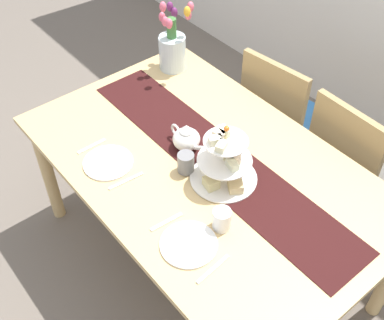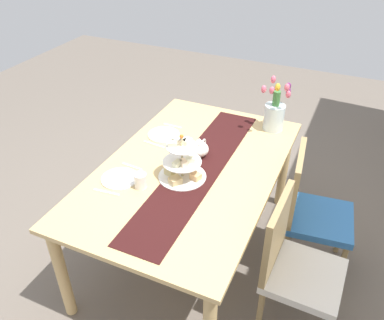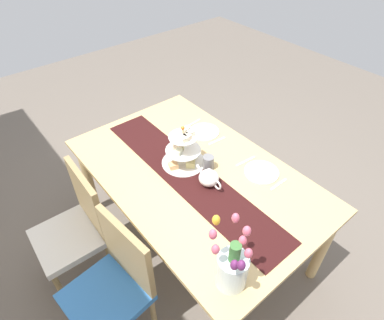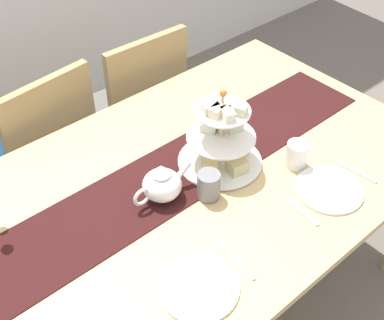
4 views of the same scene
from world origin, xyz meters
name	(u,v)px [view 2 (image 2 of 4)]	position (x,y,z in m)	size (l,w,h in m)	color
ground_plane	(190,248)	(0.00, 0.00, 0.00)	(8.00, 8.00, 0.00)	#6B6056
dining_table	(190,178)	(0.00, 0.00, 0.66)	(1.74, 1.08, 0.75)	tan
chair_left	(310,208)	(-0.22, 0.77, 0.50)	(0.46, 0.46, 0.91)	#9C8254
chair_right	(293,263)	(0.29, 0.77, 0.50)	(0.43, 0.43, 0.91)	#9C8254
table_runner	(198,169)	(0.00, 0.06, 0.75)	(1.60, 0.30, 0.00)	black
tiered_cake_stand	(182,165)	(0.12, 0.00, 0.85)	(0.30, 0.30, 0.30)	beige
teapot	(199,148)	(-0.14, 0.00, 0.81)	(0.24, 0.13, 0.14)	white
tulip_vase	(275,113)	(-0.71, 0.36, 0.89)	(0.23, 0.20, 0.41)	silver
dinner_plate_left	(164,135)	(-0.29, -0.34, 0.76)	(0.23, 0.23, 0.01)	white
fork_left	(173,126)	(-0.43, -0.34, 0.75)	(0.02, 0.15, 0.01)	silver
knife_left	(154,144)	(-0.14, -0.34, 0.75)	(0.01, 0.17, 0.01)	silver
dinner_plate_right	(120,178)	(0.30, -0.34, 0.76)	(0.23, 0.23, 0.01)	white
fork_right	(132,166)	(0.15, -0.34, 0.75)	(0.02, 0.15, 0.01)	silver
knife_right	(106,192)	(0.44, -0.34, 0.75)	(0.01, 0.17, 0.01)	silver
mug_grey	(178,155)	(-0.03, -0.10, 0.80)	(0.08, 0.08, 0.10)	slate
mug_white_text	(141,181)	(0.31, -0.18, 0.80)	(0.08, 0.08, 0.10)	white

